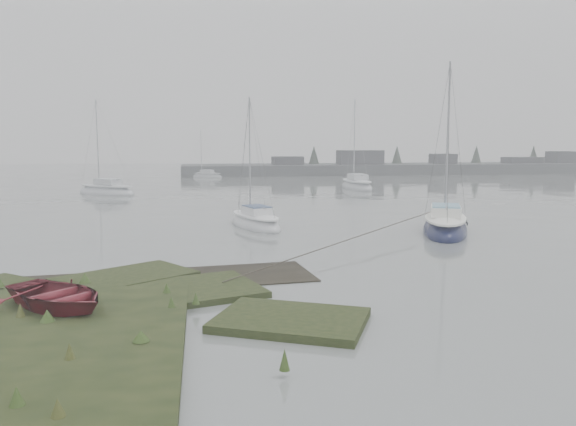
{
  "coord_description": "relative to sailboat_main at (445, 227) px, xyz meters",
  "views": [
    {
      "loc": [
        -1.59,
        -13.4,
        4.34
      ],
      "look_at": [
        1.54,
        6.59,
        1.8
      ],
      "focal_mm": 35.0,
      "sensor_mm": 36.0,
      "label": 1
    }
  ],
  "objects": [
    {
      "name": "sailboat_far_a",
      "position": [
        -19.59,
        23.74,
        -0.01
      ],
      "size": [
        6.01,
        5.3,
        8.57
      ],
      "rotation": [
        0.0,
        0.0,
        0.91
      ],
      "color": "silver",
      "rests_on": "ground"
    },
    {
      "name": "sailboat_far_c",
      "position": [
        -11.0,
        45.71,
        -0.08
      ],
      "size": [
        4.63,
        3.52,
        6.33
      ],
      "rotation": [
        0.0,
        0.0,
        1.05
      ],
      "color": "silver",
      "rests_on": "ground"
    },
    {
      "name": "ground",
      "position": [
        -10.1,
        18.01,
        -0.28
      ],
      "size": [
        160.0,
        160.0,
        0.0
      ],
      "primitive_type": "plane",
      "color": "slate",
      "rests_on": "ground"
    },
    {
      "name": "sailboat_main",
      "position": [
        0.0,
        0.0,
        0.0
      ],
      "size": [
        4.38,
        6.62,
        8.91
      ],
      "rotation": [
        0.0,
        0.0,
        -0.4
      ],
      "color": "black",
      "rests_on": "ground"
    },
    {
      "name": "dinghy",
      "position": [
        -15.3,
        -10.99,
        0.29
      ],
      "size": [
        4.0,
        3.98,
        0.68
      ],
      "primitive_type": "imported",
      "rotation": [
        0.0,
        0.0,
        0.8
      ],
      "color": "maroon",
      "rests_on": "marsh_bank"
    },
    {
      "name": "sailboat_far_b",
      "position": [
        2.9,
        25.85,
        0.01
      ],
      "size": [
        2.47,
        6.58,
        9.14
      ],
      "rotation": [
        0.0,
        0.0,
        0.05
      ],
      "color": "#A0A3A9",
      "rests_on": "ground"
    },
    {
      "name": "sailboat_white",
      "position": [
        -8.92,
        3.31,
        -0.05
      ],
      "size": [
        3.14,
        5.38,
        7.22
      ],
      "rotation": [
        0.0,
        0.0,
        0.31
      ],
      "color": "silver",
      "rests_on": "ground"
    },
    {
      "name": "far_shoreline",
      "position": [
        16.74,
        49.91,
        0.57
      ],
      "size": [
        60.0,
        8.0,
        4.15
      ],
      "color": "#4C4F51",
      "rests_on": "ground"
    }
  ]
}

